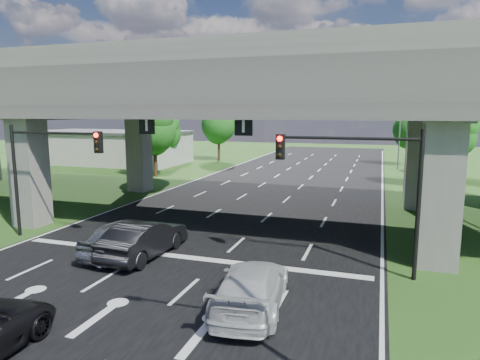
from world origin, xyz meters
The scene contains 17 objects.
ground centered at (0.00, 0.00, 0.00)m, with size 160.00×160.00×0.00m, color #274917.
road centered at (0.00, 10.00, 0.01)m, with size 18.00×120.00×0.03m, color black.
overpass centered at (0.00, 12.00, 7.92)m, with size 80.00×15.00×10.00m.
warehouse centered at (-26.00, 35.00, 2.00)m, with size 20.00×10.00×4.00m, color #9E9E99.
signal_right centered at (7.82, 3.94, 4.19)m, with size 5.76×0.54×6.00m.
signal_left centered at (-7.82, 3.94, 4.19)m, with size 5.76×0.54×6.00m.
streetlight_far centered at (10.10, 24.00, 5.85)m, with size 3.38×0.25×10.00m.
streetlight_beyond centered at (10.10, 40.00, 5.85)m, with size 3.38×0.25×10.00m.
tree_left_near centered at (-13.95, 26.00, 4.82)m, with size 4.50×4.50×7.80m.
tree_left_mid centered at (-16.95, 34.00, 4.17)m, with size 3.91×3.90×6.76m.
tree_left_far centered at (-12.95, 42.00, 5.14)m, with size 4.80×4.80×8.32m.
tree_right_near centered at (13.05, 28.00, 4.50)m, with size 4.20×4.20×7.28m.
tree_right_mid centered at (16.05, 36.00, 4.17)m, with size 3.91×3.90×6.76m.
tree_right_far centered at (12.05, 44.00, 4.82)m, with size 4.50×4.50×7.80m.
car_silver centered at (-2.55, 3.00, 0.89)m, with size 2.02×5.02×1.71m, color #A6A8AE.
car_dark centered at (-1.66, 3.00, 0.88)m, with size 1.80×5.16×1.70m, color black.
car_white centered at (4.55, -0.53, 0.80)m, with size 2.17×5.33×1.55m, color #BCBCBC.
Camera 1 is at (8.50, -13.67, 6.61)m, focal length 32.00 mm.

